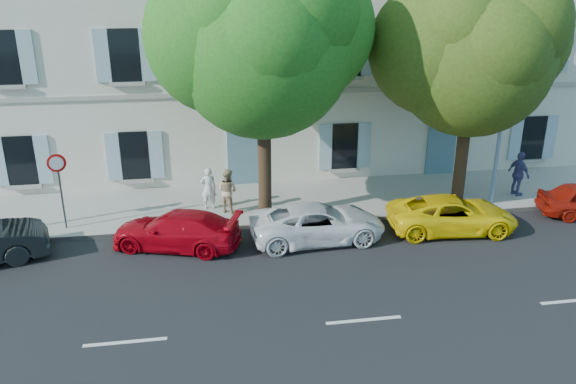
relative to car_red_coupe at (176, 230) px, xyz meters
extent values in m
plane|color=black|center=(4.87, -1.14, -0.61)|extent=(90.00, 90.00, 0.00)
cube|color=#A09E96|center=(4.87, 3.31, -0.54)|extent=(36.00, 4.50, 0.15)
cube|color=#9E998E|center=(4.87, 1.14, -0.53)|extent=(36.00, 0.16, 0.16)
cube|color=beige|center=(4.87, 9.06, 5.39)|extent=(28.00, 7.00, 12.00)
imported|color=#AC0411|center=(0.00, 0.00, 0.00)|extent=(4.55, 2.98, 1.23)
imported|color=white|center=(4.68, -0.20, 0.02)|extent=(4.66, 2.35, 1.26)
imported|color=yellow|center=(9.49, -0.19, 0.01)|extent=(4.61, 2.40, 1.24)
cylinder|color=#3A2819|center=(3.14, 1.70, 1.43)|extent=(0.48, 0.48, 3.79)
ellipsoid|color=#2D7D20|center=(3.14, 1.70, 5.60)|extent=(6.06, 6.06, 6.67)
cylinder|color=#3A2819|center=(10.59, 1.77, 1.28)|extent=(0.46, 0.46, 3.48)
ellipsoid|color=#415E18|center=(10.59, 1.77, 5.13)|extent=(5.65, 5.65, 6.21)
cylinder|color=#383A3D|center=(-3.86, 1.86, 0.68)|extent=(0.06, 0.06, 2.28)
cylinder|color=red|center=(-3.86, 1.83, 1.93)|extent=(0.62, 0.18, 0.62)
cylinder|color=#7293BF|center=(12.03, 1.79, 3.24)|extent=(0.15, 0.15, 7.40)
cylinder|color=#7293BF|center=(12.03, 1.14, 6.94)|extent=(0.34, 1.29, 0.09)
cube|color=#383A3D|center=(12.03, 0.50, 6.80)|extent=(0.31, 0.45, 0.17)
imported|color=silver|center=(1.15, 2.91, 0.34)|extent=(0.58, 0.38, 1.60)
imported|color=tan|center=(1.83, 2.47, 0.37)|extent=(1.02, 1.00, 1.66)
imported|color=#4B4D89|center=(13.43, 2.37, 0.44)|extent=(0.68, 1.13, 1.80)
camera|label=1|loc=(0.96, -17.11, 7.59)|focal=35.00mm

